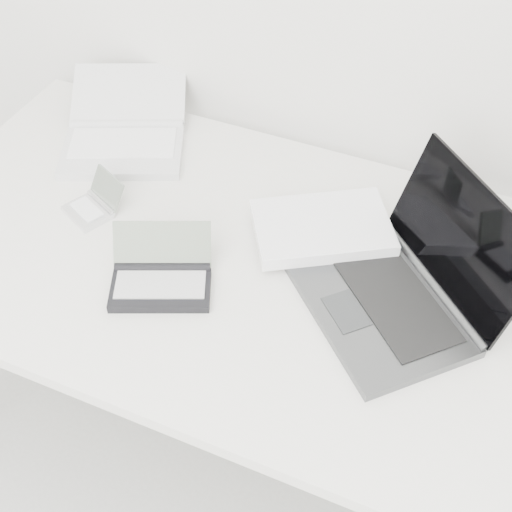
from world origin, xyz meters
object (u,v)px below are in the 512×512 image
at_px(laptop_large, 371,263).
at_px(palmtop_charcoal, 161,277).
at_px(desk, 277,284).
at_px(netbook_open_white, 124,134).

bearing_deg(laptop_large, palmtop_charcoal, -109.49).
height_order(desk, netbook_open_white, netbook_open_white).
relative_size(laptop_large, palmtop_charcoal, 2.45).
height_order(netbook_open_white, palmtop_charcoal, palmtop_charcoal).
xyz_separation_m(desk, laptop_large, (0.17, 0.05, 0.08)).
bearing_deg(laptop_large, desk, -119.39).
distance_m(laptop_large, palmtop_charcoal, 0.40).
bearing_deg(palmtop_charcoal, desk, 10.80).
relative_size(desk, netbook_open_white, 3.69).
bearing_deg(laptop_large, netbook_open_white, -151.92).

